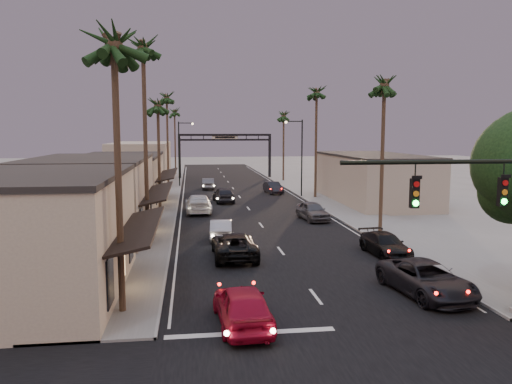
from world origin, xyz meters
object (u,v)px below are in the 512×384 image
object	(u,v)px
palm_la	(113,34)
curbside_near	(426,279)
palm_ra	(385,79)
palm_far	(174,110)
oncoming_silver	(221,229)
streetlight_right	(300,151)
arch	(225,144)
palm_lc	(158,101)
streetlight_left	(181,148)
palm_rc	(284,113)
oncoming_red	(242,305)
oncoming_pickup	(234,245)
palm_lb	(143,42)
curbside_black	(385,244)
palm_ld	(167,95)
palm_rb	(317,89)

from	to	relation	value
palm_la	curbside_near	world-z (taller)	palm_la
palm_ra	curbside_near	distance (m)	18.26
palm_far	oncoming_silver	bearing A→B (deg)	-85.07
streetlight_right	palm_far	size ratio (longest dim) A/B	0.68
streetlight_right	palm_la	world-z (taller)	palm_la
arch	palm_lc	xyz separation A→B (m)	(-8.60, -34.00, 4.94)
streetlight_left	palm_rc	distance (m)	17.42
oncoming_red	oncoming_pickup	bearing A→B (deg)	-96.76
streetlight_right	palm_lc	distance (m)	18.66
palm_lb	oncoming_red	distance (m)	20.16
streetlight_left	palm_lc	xyz separation A→B (m)	(-1.68, -22.00, 5.14)
palm_la	palm_lb	size ratio (longest dim) A/B	0.87
streetlight_right	palm_lc	world-z (taller)	palm_lc
palm_la	curbside_black	bearing A→B (deg)	28.58
oncoming_red	streetlight_right	bearing A→B (deg)	-109.13
palm_la	oncoming_silver	distance (m)	18.54
palm_rc	oncoming_pickup	xyz separation A→B (m)	(-11.71, -46.25, -9.70)
arch	palm_ld	distance (m)	18.61
palm_lc	curbside_near	bearing A→B (deg)	-62.46
palm_lb	palm_rc	size ratio (longest dim) A/B	1.25
palm_lc	oncoming_pickup	size ratio (longest dim) A/B	2.21
palm_rc	oncoming_red	size ratio (longest dim) A/B	2.50
palm_lb	oncoming_silver	distance (m)	13.70
oncoming_pickup	palm_rc	bearing A→B (deg)	-104.63
curbside_black	oncoming_pickup	bearing A→B (deg)	171.78
palm_rc	palm_far	xyz separation A→B (m)	(-16.90, 14.00, 0.97)
oncoming_pickup	curbside_near	world-z (taller)	curbside_near
curbside_near	palm_ld	bearing A→B (deg)	99.53
palm_la	palm_ld	bearing A→B (deg)	90.00
palm_ra	palm_rb	bearing A→B (deg)	90.00
palm_rb	oncoming_silver	bearing A→B (deg)	-120.41
streetlight_right	palm_la	bearing A→B (deg)	-113.32
palm_lb	palm_ld	bearing A→B (deg)	90.00
palm_lc	oncoming_silver	xyz separation A→B (m)	(5.02, -12.75, -9.77)
palm_la	curbside_near	size ratio (longest dim) A/B	2.34
streetlight_left	palm_lb	bearing A→B (deg)	-92.67
palm_rb	palm_far	distance (m)	37.98
palm_la	palm_ra	size ratio (longest dim) A/B	1.00
palm_ra	oncoming_red	world-z (taller)	palm_ra
streetlight_right	palm_ra	xyz separation A→B (m)	(1.68, -21.00, 6.11)
palm_rb	palm_rc	world-z (taller)	palm_rb
streetlight_right	palm_la	distance (m)	39.68
palm_la	palm_rc	world-z (taller)	palm_la
curbside_near	streetlight_left	bearing A→B (deg)	96.68
palm_ld	palm_rc	distance (m)	19.51
palm_lc	palm_rb	world-z (taller)	palm_rb
palm_rc	oncoming_pickup	size ratio (longest dim) A/B	2.21
palm_far	oncoming_red	distance (m)	71.93
palm_lc	curbside_black	bearing A→B (deg)	-51.99
streetlight_left	palm_rc	world-z (taller)	palm_rc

